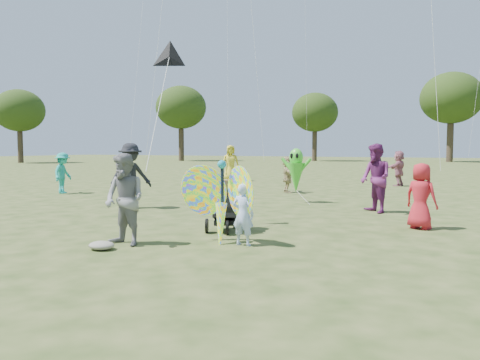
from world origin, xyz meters
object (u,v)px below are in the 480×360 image
at_px(crowd_b, 131,176).
at_px(crowd_a, 421,196).
at_px(crowd_e, 376,178).
at_px(child_girl, 243,214).
at_px(crowd_g, 231,163).
at_px(crowd_j, 399,168).
at_px(crowd_d, 288,174).
at_px(jogging_stroller, 226,202).
at_px(adult_man, 125,200).
at_px(crowd_i, 63,173).
at_px(alien_kite, 296,172).
at_px(butterfly_kite, 221,201).

bearing_deg(crowd_b, crowd_a, -59.17).
bearing_deg(crowd_e, crowd_a, -9.38).
height_order(crowd_a, crowd_e, crowd_e).
xyz_separation_m(child_girl, crowd_b, (-5.16, 3.23, 0.38)).
distance_m(crowd_g, crowd_j, 8.43).
distance_m(crowd_d, jogging_stroller, 8.71).
height_order(child_girl, adult_man, adult_man).
relative_size(crowd_d, crowd_e, 0.76).
relative_size(crowd_j, jogging_stroller, 1.42).
bearing_deg(crowd_d, crowd_b, 129.75).
xyz_separation_m(crowd_a, crowd_i, (-13.06, 2.36, 0.07)).
xyz_separation_m(crowd_g, alien_kite, (6.32, -7.73, 0.02)).
distance_m(crowd_a, crowd_d, 8.46).
height_order(crowd_g, crowd_j, crowd_g).
bearing_deg(alien_kite, crowd_b, -138.19).
bearing_deg(crowd_j, jogging_stroller, 7.74).
relative_size(crowd_b, jogging_stroller, 1.65).
xyz_separation_m(child_girl, jogging_stroller, (-0.96, 1.17, 0.05)).
distance_m(adult_man, jogging_stroller, 2.31).
height_order(crowd_d, crowd_j, crowd_j).
relative_size(child_girl, crowd_g, 0.59).
bearing_deg(crowd_g, adult_man, -102.19).
bearing_deg(alien_kite, crowd_j, 75.75).
bearing_deg(crowd_g, crowd_a, -79.86).
xyz_separation_m(crowd_d, butterfly_kite, (2.24, -9.65, 0.06)).
bearing_deg(crowd_e, child_girl, -55.65).
height_order(child_girl, crowd_i, crowd_i).
relative_size(crowd_e, crowd_j, 1.16).
bearing_deg(crowd_a, crowd_b, 23.07).
bearing_deg(crowd_b, crowd_i, 96.44).
bearing_deg(crowd_d, butterfly_kite, 163.55).
relative_size(adult_man, crowd_g, 0.88).
bearing_deg(alien_kite, crowd_i, -173.12).
bearing_deg(crowd_a, crowd_g, -24.08).
relative_size(adult_man, crowd_d, 1.17).
xyz_separation_m(crowd_j, butterfly_kite, (-1.25, -14.86, -0.04)).
distance_m(adult_man, crowd_d, 10.66).
bearing_deg(crowd_e, alien_kite, -156.86).
xyz_separation_m(butterfly_kite, alien_kite, (-0.85, 6.62, 0.20)).
distance_m(child_girl, crowd_a, 4.22).
xyz_separation_m(crowd_a, butterfly_kite, (-3.19, -3.17, 0.05)).
xyz_separation_m(crowd_d, crowd_i, (-7.63, -4.12, 0.07)).
height_order(crowd_e, crowd_i, crowd_e).
xyz_separation_m(adult_man, crowd_b, (-3.25, 4.16, 0.11)).
bearing_deg(child_girl, crowd_a, -129.83).
height_order(adult_man, jogging_stroller, adult_man).
height_order(adult_man, crowd_a, adult_man).
xyz_separation_m(jogging_stroller, butterfly_kite, (0.49, -1.12, 0.16)).
relative_size(crowd_d, jogging_stroller, 1.24).
height_order(adult_man, crowd_d, adult_man).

